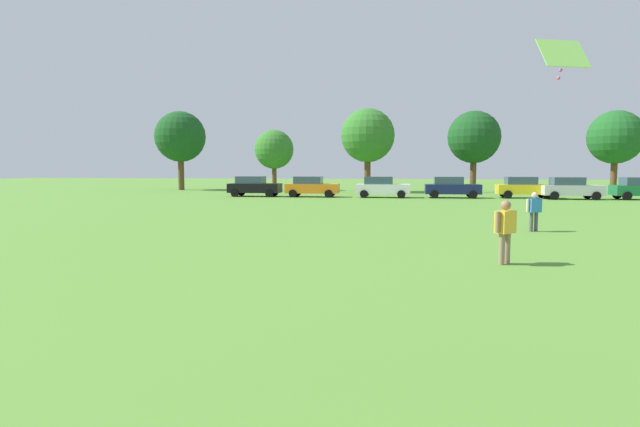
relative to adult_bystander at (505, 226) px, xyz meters
The scene contains 15 objects.
ground_plane 17.69m from the adult_bystander, 116.81° to the left, with size 160.00×160.00×0.00m, color #568C33.
adult_bystander is the anchor object (origin of this frame).
bystander_near_trees 7.48m from the adult_bystander, 71.34° to the left, with size 0.64×0.47×1.49m.
kite 5.66m from the adult_bystander, 53.24° to the left, with size 1.53×1.07×1.18m.
parked_car_black_0 31.91m from the adult_bystander, 117.53° to the left, with size 4.30×2.02×1.68m.
parked_car_orange_1 30.02m from the adult_bystander, 109.21° to the left, with size 4.30×2.02×1.68m.
parked_car_white_2 28.69m from the adult_bystander, 98.27° to the left, with size 4.30×2.02×1.68m.
parked_car_navy_3 28.80m from the adult_bystander, 87.28° to the left, with size 4.30×2.02×1.68m.
parked_car_yellow_4 30.19m from the adult_bystander, 76.60° to the left, with size 4.30×2.02×1.68m.
parked_car_silver_5 30.06m from the adult_bystander, 70.33° to the left, with size 4.30×2.02×1.68m.
tree_far_left 47.36m from the adult_bystander, 123.55° to the left, with size 5.39×5.39×8.40m.
tree_left 42.50m from the adult_bystander, 111.82° to the left, with size 4.06×4.06×6.33m.
tree_center 37.96m from the adult_bystander, 98.97° to the left, with size 5.21×5.21×8.12m.
tree_right 39.23m from the adult_bystander, 83.65° to the left, with size 5.06×5.06×7.88m.
tree_far_right 42.18m from the adult_bystander, 66.20° to the left, with size 4.92×4.92×7.67m.
Camera 1 is at (5.39, 0.91, 2.42)m, focal length 28.94 mm.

